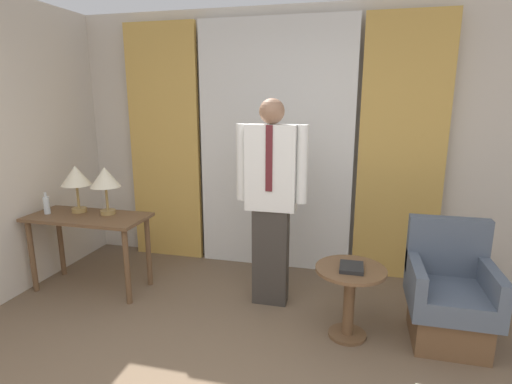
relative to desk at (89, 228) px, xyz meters
name	(u,v)px	position (x,y,z in m)	size (l,w,h in m)	color
wall_back	(277,141)	(1.58, 1.11, 0.74)	(10.00, 0.06, 2.70)	beige
curtain_sheer_center	(275,148)	(1.58, 0.98, 0.68)	(1.61, 0.06, 2.58)	white
curtain_drape_left	(165,145)	(0.33, 0.98, 0.68)	(0.81, 0.06, 2.58)	gold
curtain_drape_right	(401,152)	(2.83, 0.98, 0.68)	(0.81, 0.06, 2.58)	gold
desk	(89,228)	(0.00, 0.00, 0.00)	(1.12, 0.50, 0.73)	brown
table_lamp_left	(76,177)	(-0.16, 0.09, 0.46)	(0.27, 0.27, 0.45)	#9E7F47
table_lamp_right	(105,179)	(0.16, 0.09, 0.46)	(0.27, 0.27, 0.45)	#9E7F47
bottle_near_edge	(47,205)	(-0.41, -0.03, 0.21)	(0.06, 0.06, 0.21)	silver
person	(271,196)	(1.72, 0.15, 0.38)	(0.61, 0.21, 1.80)	#38332D
armchair	(449,299)	(3.14, -0.10, -0.27)	(0.59, 0.61, 0.90)	brown
side_table	(350,290)	(2.41, -0.24, -0.22)	(0.53, 0.53, 0.57)	brown
book	(352,267)	(2.42, -0.26, -0.03)	(0.17, 0.21, 0.03)	black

